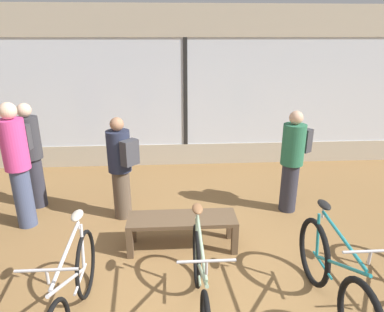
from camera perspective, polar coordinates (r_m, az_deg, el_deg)
ground_plane at (r=3.92m, az=1.87°, el=-23.06°), size 24.00×24.00×0.00m
shop_back_wall at (r=7.02m, az=-1.12°, el=11.33°), size 12.00×0.08×3.20m
bicycle_left at (r=3.58m, az=-19.20°, el=-20.83°), size 0.46×1.73×1.04m
bicycle_center at (r=3.52m, az=1.43°, el=-20.60°), size 0.46×1.74×1.03m
bicycle_right at (r=3.81m, az=22.57°, el=-18.47°), size 0.46×1.75×1.06m
display_bench at (r=4.49m, az=-1.66°, el=-11.06°), size 1.40×0.44×0.45m
customer_near_rack at (r=5.11m, az=-11.78°, el=-1.63°), size 0.55×0.54×1.56m
customer_by_window at (r=5.89m, az=-25.21°, el=0.27°), size 0.44×0.44×1.69m
customer_mid_floor at (r=5.32m, az=-27.05°, el=-0.85°), size 0.35×0.49×1.83m
customer_near_bench at (r=5.44m, az=16.43°, el=-0.44°), size 0.56×0.51×1.61m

